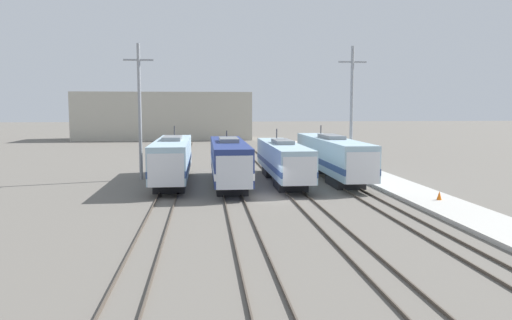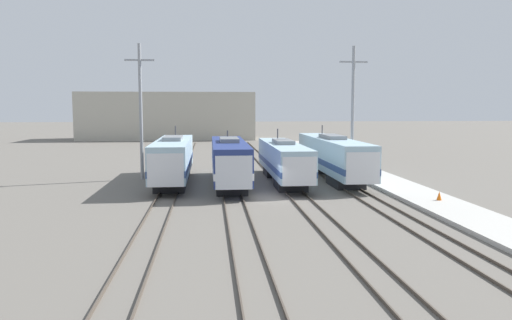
{
  "view_description": "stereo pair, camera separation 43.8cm",
  "coord_description": "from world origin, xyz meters",
  "px_view_note": "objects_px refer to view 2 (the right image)",
  "views": [
    {
      "loc": [
        -4.77,
        -37.51,
        6.99
      ],
      "look_at": [
        -0.47,
        3.35,
        2.61
      ],
      "focal_mm": 35.0,
      "sensor_mm": 36.0,
      "label": 1
    },
    {
      "loc": [
        -4.34,
        -37.56,
        6.99
      ],
      "look_at": [
        -0.47,
        3.35,
        2.61
      ],
      "focal_mm": 35.0,
      "sensor_mm": 36.0,
      "label": 2
    }
  ],
  "objects_px": {
    "locomotive_center_left": "(229,161)",
    "locomotive_center_right": "(284,161)",
    "locomotive_far_right": "(333,157)",
    "catenary_tower_right": "(353,110)",
    "catenary_tower_left": "(141,110)",
    "locomotive_far_left": "(173,160)",
    "traffic_cone": "(439,196)"
  },
  "relations": [
    {
      "from": "locomotive_center_left",
      "to": "locomotive_far_right",
      "type": "relative_size",
      "value": 0.85
    },
    {
      "from": "catenary_tower_right",
      "to": "catenary_tower_left",
      "type": "bearing_deg",
      "value": 180.0
    },
    {
      "from": "locomotive_center_left",
      "to": "locomotive_center_right",
      "type": "distance_m",
      "value": 5.28
    },
    {
      "from": "catenary_tower_left",
      "to": "traffic_cone",
      "type": "bearing_deg",
      "value": -32.28
    },
    {
      "from": "catenary_tower_left",
      "to": "locomotive_center_left",
      "type": "bearing_deg",
      "value": -29.69
    },
    {
      "from": "locomotive_far_right",
      "to": "traffic_cone",
      "type": "height_order",
      "value": "locomotive_far_right"
    },
    {
      "from": "locomotive_far_right",
      "to": "catenary_tower_right",
      "type": "relative_size",
      "value": 1.54
    },
    {
      "from": "locomotive_far_right",
      "to": "traffic_cone",
      "type": "xyz_separation_m",
      "value": [
        4.57,
        -13.01,
        -1.6
      ]
    },
    {
      "from": "locomotive_center_left",
      "to": "locomotive_center_right",
      "type": "height_order",
      "value": "locomotive_center_right"
    },
    {
      "from": "traffic_cone",
      "to": "catenary_tower_left",
      "type": "bearing_deg",
      "value": 147.72
    },
    {
      "from": "locomotive_center_right",
      "to": "traffic_cone",
      "type": "height_order",
      "value": "locomotive_center_right"
    },
    {
      "from": "locomotive_far_left",
      "to": "traffic_cone",
      "type": "relative_size",
      "value": 26.13
    },
    {
      "from": "locomotive_far_left",
      "to": "locomotive_center_right",
      "type": "bearing_deg",
      "value": -1.95
    },
    {
      "from": "locomotive_far_left",
      "to": "locomotive_center_right",
      "type": "relative_size",
      "value": 0.99
    },
    {
      "from": "locomotive_center_left",
      "to": "traffic_cone",
      "type": "relative_size",
      "value": 26.08
    },
    {
      "from": "locomotive_center_right",
      "to": "traffic_cone",
      "type": "relative_size",
      "value": 26.46
    },
    {
      "from": "locomotive_center_right",
      "to": "catenary_tower_right",
      "type": "xyz_separation_m",
      "value": [
        7.39,
        3.33,
        4.68
      ]
    },
    {
      "from": "locomotive_far_right",
      "to": "catenary_tower_left",
      "type": "relative_size",
      "value": 1.54
    },
    {
      "from": "locomotive_center_left",
      "to": "catenary_tower_left",
      "type": "bearing_deg",
      "value": 150.31
    },
    {
      "from": "catenary_tower_right",
      "to": "traffic_cone",
      "type": "bearing_deg",
      "value": -81.11
    },
    {
      "from": "catenary_tower_right",
      "to": "locomotive_far_right",
      "type": "bearing_deg",
      "value": -146.42
    },
    {
      "from": "locomotive_far_left",
      "to": "catenary_tower_left",
      "type": "xyz_separation_m",
      "value": [
        -3.17,
        2.98,
        4.51
      ]
    },
    {
      "from": "locomotive_center_left",
      "to": "locomotive_center_right",
      "type": "bearing_deg",
      "value": 15.15
    },
    {
      "from": "locomotive_far_right",
      "to": "catenary_tower_left",
      "type": "bearing_deg",
      "value": 175.27
    },
    {
      "from": "locomotive_far_left",
      "to": "traffic_cone",
      "type": "height_order",
      "value": "locomotive_far_left"
    },
    {
      "from": "catenary_tower_left",
      "to": "locomotive_far_left",
      "type": "bearing_deg",
      "value": -43.28
    },
    {
      "from": "locomotive_center_right",
      "to": "catenary_tower_left",
      "type": "height_order",
      "value": "catenary_tower_left"
    },
    {
      "from": "locomotive_center_left",
      "to": "catenary_tower_right",
      "type": "xyz_separation_m",
      "value": [
        12.48,
        4.71,
        4.54
      ]
    },
    {
      "from": "catenary_tower_left",
      "to": "catenary_tower_right",
      "type": "distance_m",
      "value": 20.73
    },
    {
      "from": "locomotive_far_left",
      "to": "locomotive_center_right",
      "type": "height_order",
      "value": "locomotive_far_left"
    },
    {
      "from": "locomotive_far_right",
      "to": "catenary_tower_right",
      "type": "xyz_separation_m",
      "value": [
        2.3,
        1.53,
        4.53
      ]
    },
    {
      "from": "locomotive_far_left",
      "to": "locomotive_far_right",
      "type": "relative_size",
      "value": 0.85
    }
  ]
}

